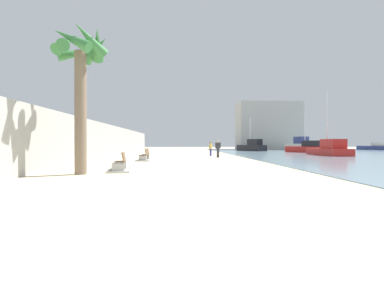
{
  "coord_description": "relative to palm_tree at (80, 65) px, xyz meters",
  "views": [
    {
      "loc": [
        -0.55,
        -10.72,
        1.49
      ],
      "look_at": [
        0.96,
        17.2,
        1.3
      ],
      "focal_mm": 27.3,
      "sensor_mm": 36.0,
      "label": 1
    }
  ],
  "objects": [
    {
      "name": "person_walking",
      "position": [
        8.09,
        17.3,
        -4.14
      ],
      "size": [
        0.39,
        0.41,
        1.55
      ],
      "color": "navy",
      "rests_on": "ground"
    },
    {
      "name": "boat_distant",
      "position": [
        24.62,
        33.21,
        -4.13
      ],
      "size": [
        3.27,
        4.79,
        2.34
      ],
      "color": "beige",
      "rests_on": "water_bay"
    },
    {
      "name": "ground_plane",
      "position": [
        4.97,
        15.02,
        -5.03
      ],
      "size": [
        120.0,
        120.0,
        0.0
      ],
      "primitive_type": "plane",
      "color": "beige"
    },
    {
      "name": "boat_mid_bay",
      "position": [
        41.79,
        38.9,
        -4.47
      ],
      "size": [
        4.99,
        5.95,
        1.42
      ],
      "color": "navy",
      "rests_on": "water_bay"
    },
    {
      "name": "boat_outer",
      "position": [
        21.21,
        17.3,
        -4.33
      ],
      "size": [
        2.26,
        6.12,
        7.21
      ],
      "color": "red",
      "rests_on": "water_bay"
    },
    {
      "name": "boat_far_right",
      "position": [
        22.76,
        25.92,
        -4.36
      ],
      "size": [
        4.71,
        6.05,
        5.76
      ],
      "color": "red",
      "rests_on": "water_bay"
    },
    {
      "name": "boat_nearest",
      "position": [
        17.02,
        34.19,
        -4.26
      ],
      "size": [
        3.95,
        6.03,
        5.58
      ],
      "color": "black",
      "rests_on": "water_bay"
    },
    {
      "name": "palm_tree",
      "position": [
        0.0,
        0.0,
        0.0
      ],
      "size": [
        2.85,
        2.79,
        6.81
      ],
      "color": "#7A6651",
      "rests_on": "ground"
    },
    {
      "name": "bench_far",
      "position": [
        1.88,
        9.84,
        -4.8
      ],
      "size": [
        1.21,
        2.16,
        0.98
      ],
      "color": "#ADAAA3",
      "rests_on": "ground"
    },
    {
      "name": "bench_near",
      "position": [
        1.54,
        1.34,
        -4.8
      ],
      "size": [
        1.34,
        2.21,
        0.98
      ],
      "color": "#ADAAA3",
      "rests_on": "ground"
    },
    {
      "name": "person_standing",
      "position": [
        8.43,
        14.15,
        -4.05
      ],
      "size": [
        0.53,
        0.23,
        1.69
      ],
      "color": "#333338",
      "rests_on": "ground"
    },
    {
      "name": "seawall",
      "position": [
        -2.53,
        15.02,
        -3.43
      ],
      "size": [
        0.8,
        64.0,
        3.21
      ],
      "primitive_type": "cube",
      "color": "#ADAAA3",
      "rests_on": "ground"
    },
    {
      "name": "harbor_building",
      "position": [
        22.53,
        43.02,
        -0.42
      ],
      "size": [
        12.0,
        6.0,
        9.23
      ],
      "primitive_type": "cube",
      "color": "#ADAAA3",
      "rests_on": "ground"
    }
  ]
}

